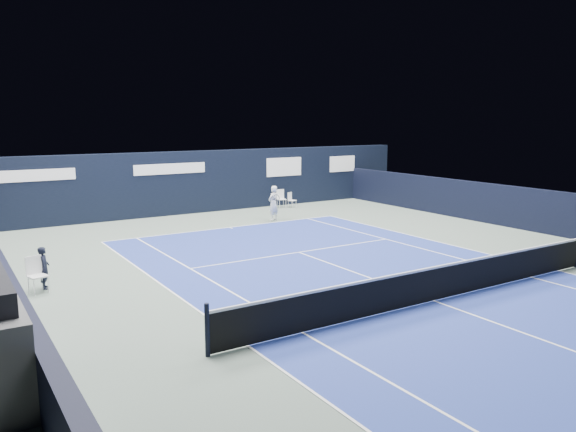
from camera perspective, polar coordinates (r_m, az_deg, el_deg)
name	(u,v)px	position (r m, az deg, el deg)	size (l,w,h in m)	color
ground	(382,283)	(16.57, 9.56, -6.69)	(48.00, 48.00, 0.00)	#596A5F
court_surface	(434,301)	(15.22, 14.63, -8.37)	(10.97, 23.77, 0.01)	navy
enclosure_wall_right	(500,205)	(26.69, 20.77, 1.05)	(0.30, 22.00, 1.80)	black
folding_chair_back_a	(291,199)	(30.02, 0.32, 1.76)	(0.46, 0.46, 0.81)	white
folding_chair_back_b	(281,197)	(30.01, -0.73, 1.92)	(0.49, 0.48, 0.96)	white
line_judge_chair	(36,272)	(16.79, -24.23, -5.20)	(0.54, 0.53, 1.00)	white
line_judge	(44,268)	(17.05, -23.54, -4.84)	(0.43, 0.29, 1.19)	black
court_markings	(434,301)	(15.22, 14.64, -8.35)	(11.03, 23.83, 0.00)	white
tennis_net	(435,282)	(15.07, 14.72, -6.54)	(12.90, 0.10, 1.10)	black
back_sponsor_wall	(188,182)	(28.54, -10.15, 3.39)	(26.00, 0.63, 3.10)	black
side_barrier_left	(0,279)	(16.31, -27.20, -5.75)	(0.33, 22.00, 1.20)	black
tennis_player	(273,203)	(26.02, -1.51, 1.30)	(0.70, 0.91, 1.63)	white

